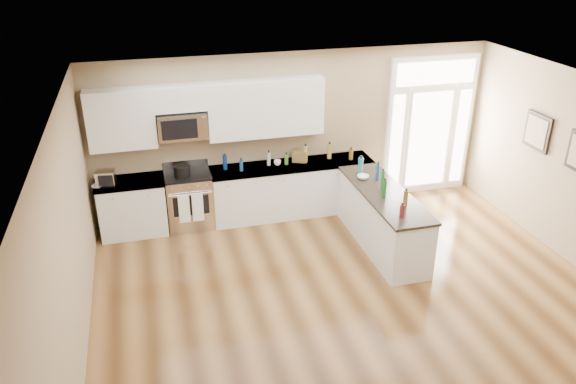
{
  "coord_description": "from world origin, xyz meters",
  "views": [
    {
      "loc": [
        -2.54,
        -4.92,
        4.62
      ],
      "look_at": [
        -0.68,
        2.0,
        1.24
      ],
      "focal_mm": 35.0,
      "sensor_mm": 36.0,
      "label": 1
    }
  ],
  "objects_px": {
    "stockpot": "(182,170)",
    "toaster_oven": "(106,178)",
    "peninsula_cabinet": "(382,221)",
    "kitchen_range": "(189,200)"
  },
  "relations": [
    {
      "from": "stockpot",
      "to": "toaster_oven",
      "type": "height_order",
      "value": "toaster_oven"
    },
    {
      "from": "stockpot",
      "to": "toaster_oven",
      "type": "xyz_separation_m",
      "value": [
        -1.19,
        -0.02,
        0.01
      ]
    },
    {
      "from": "peninsula_cabinet",
      "to": "stockpot",
      "type": "bearing_deg",
      "value": 154.91
    },
    {
      "from": "stockpot",
      "to": "kitchen_range",
      "type": "bearing_deg",
      "value": 39.47
    },
    {
      "from": "stockpot",
      "to": "peninsula_cabinet",
      "type": "bearing_deg",
      "value": -25.09
    },
    {
      "from": "kitchen_range",
      "to": "toaster_oven",
      "type": "bearing_deg",
      "value": -175.93
    },
    {
      "from": "toaster_oven",
      "to": "kitchen_range",
      "type": "bearing_deg",
      "value": 12.65
    },
    {
      "from": "peninsula_cabinet",
      "to": "toaster_oven",
      "type": "bearing_deg",
      "value": 161.83
    },
    {
      "from": "stockpot",
      "to": "toaster_oven",
      "type": "bearing_deg",
      "value": -178.9
    },
    {
      "from": "peninsula_cabinet",
      "to": "stockpot",
      "type": "xyz_separation_m",
      "value": [
        -2.95,
        1.38,
        0.62
      ]
    }
  ]
}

